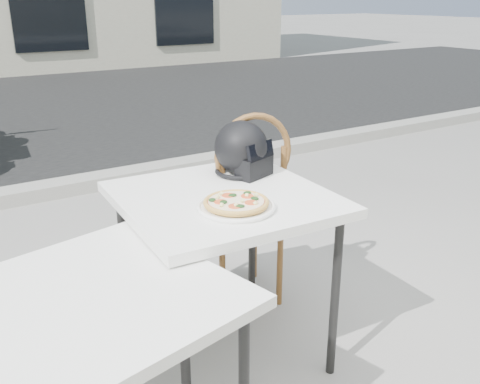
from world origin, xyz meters
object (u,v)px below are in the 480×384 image
cafe_table_main (224,210)px  plate (236,207)px  helmet (242,151)px  cafe_chair_main (245,201)px  cafe_table_side (92,314)px  pizza (236,202)px

cafe_table_main → plate: size_ratio=2.50×
helmet → cafe_chair_main: (0.11, 0.14, -0.33)m
plate → cafe_table_side: bearing=-160.2°
cafe_chair_main → cafe_table_side: cafe_chair_main is taller
helmet → pizza: bearing=-144.7°
plate → pizza: 0.02m
cafe_table_main → plate: bearing=-104.2°
pizza → cafe_chair_main: cafe_chair_main is taller
cafe_table_side → plate: bearing=19.8°
cafe_table_main → helmet: helmet is taller
pizza → cafe_chair_main: bearing=53.9°
plate → helmet: size_ratio=1.10×
cafe_table_main → helmet: 0.36m
plate → pizza: pizza is taller
cafe_chair_main → cafe_table_side: 1.33m
plate → cafe_table_side: plate is taller
pizza → helmet: size_ratio=0.86×
cafe_table_side → helmet: bearing=33.1°
cafe_table_main → cafe_table_side: cafe_table_main is taller
plate → cafe_chair_main: (0.38, 0.52, -0.22)m
cafe_table_main → cafe_table_side: bearing=-149.9°
cafe_table_main → plate: plate is taller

